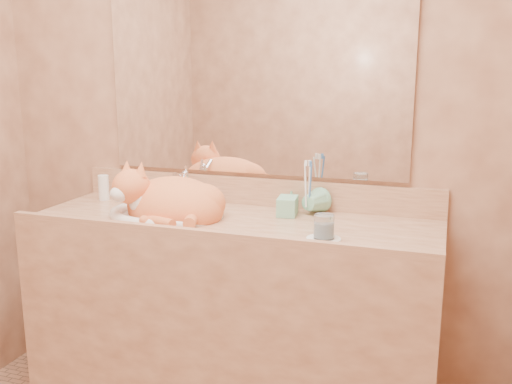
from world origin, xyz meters
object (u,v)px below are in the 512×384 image
(sink_basin, at_px, (166,198))
(water_glass, at_px, (324,226))
(vanity_counter, at_px, (232,321))
(soap_dispenser, at_px, (285,198))
(toothbrush_cup, at_px, (308,204))
(cat, at_px, (168,200))

(sink_basin, distance_m, water_glass, 0.69)
(vanity_counter, relative_size, soap_dispenser, 9.58)
(vanity_counter, xyz_separation_m, toothbrush_cup, (0.27, 0.15, 0.47))
(toothbrush_cup, distance_m, water_glass, 0.34)
(vanity_counter, xyz_separation_m, water_glass, (0.40, -0.16, 0.48))
(vanity_counter, bearing_deg, cat, -171.42)
(sink_basin, distance_m, cat, 0.03)
(cat, distance_m, soap_dispenser, 0.46)
(soap_dispenser, bearing_deg, toothbrush_cup, 36.01)
(sink_basin, distance_m, toothbrush_cup, 0.57)
(vanity_counter, height_order, water_glass, water_glass)
(sink_basin, relative_size, toothbrush_cup, 4.49)
(vanity_counter, relative_size, water_glass, 19.37)
(vanity_counter, height_order, sink_basin, sink_basin)
(cat, xyz_separation_m, water_glass, (0.65, -0.12, -0.02))
(sink_basin, bearing_deg, water_glass, -3.45)
(sink_basin, bearing_deg, soap_dispenser, 20.63)
(soap_dispenser, xyz_separation_m, water_glass, (0.21, -0.24, -0.03))
(toothbrush_cup, bearing_deg, vanity_counter, -150.32)
(cat, bearing_deg, vanity_counter, 20.33)
(cat, relative_size, water_glass, 5.14)
(vanity_counter, distance_m, toothbrush_cup, 0.57)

